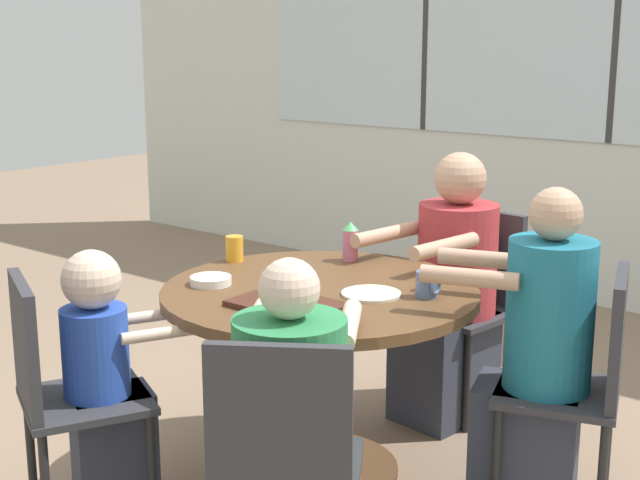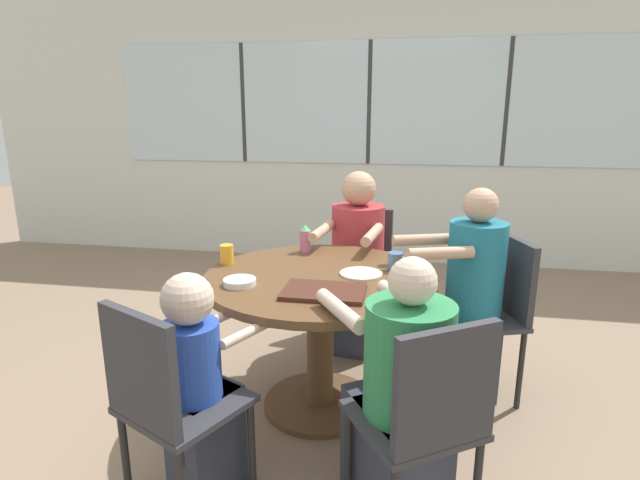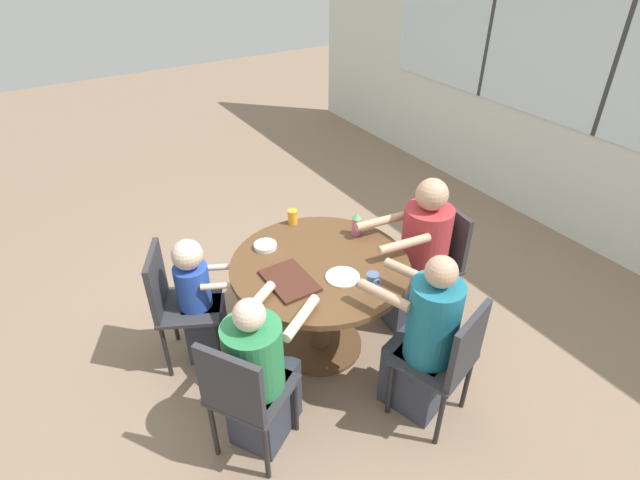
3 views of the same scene
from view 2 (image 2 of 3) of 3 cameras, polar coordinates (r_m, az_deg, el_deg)
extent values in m
plane|color=#8C725B|center=(2.83, 0.00, -18.32)|extent=(16.00, 16.00, 0.00)
cube|color=silver|center=(5.17, 5.63, 12.95)|extent=(8.40, 0.06, 2.80)
cube|color=silver|center=(5.13, 5.65, 15.28)|extent=(5.20, 0.02, 1.18)
cube|color=#333333|center=(5.39, -8.78, 15.14)|extent=(0.04, 0.01, 1.18)
cube|color=#333333|center=(5.12, 5.65, 15.28)|extent=(0.04, 0.01, 1.18)
cube|color=#333333|center=(5.18, 20.61, 14.45)|extent=(0.04, 0.01, 1.18)
cylinder|color=brown|center=(2.51, 0.00, -4.42)|extent=(1.17, 1.17, 0.04)
cylinder|color=brown|center=(2.65, 0.00, -11.98)|extent=(0.14, 0.14, 0.70)
cylinder|color=brown|center=(2.82, 0.00, -18.06)|extent=(0.60, 0.60, 0.03)
cube|color=#333338|center=(3.39, 4.42, -4.12)|extent=(0.45, 0.45, 0.03)
cube|color=#333338|center=(3.49, 5.16, 0.25)|extent=(0.38, 0.08, 0.42)
cylinder|color=black|center=(3.28, 6.57, -9.15)|extent=(0.03, 0.03, 0.44)
cylinder|color=black|center=(3.36, 0.81, -8.51)|extent=(0.03, 0.03, 0.44)
cylinder|color=black|center=(3.59, 7.63, -7.06)|extent=(0.03, 0.03, 0.44)
cylinder|color=black|center=(3.66, 2.35, -6.52)|extent=(0.03, 0.03, 0.44)
cube|color=#333338|center=(2.85, 17.68, -8.47)|extent=(0.50, 0.50, 0.03)
cube|color=#333338|center=(2.85, 21.30, -3.98)|extent=(0.15, 0.37, 0.42)
cylinder|color=black|center=(2.74, 15.53, -14.64)|extent=(0.03, 0.03, 0.44)
cylinder|color=black|center=(3.02, 12.97, -11.63)|extent=(0.03, 0.03, 0.44)
cylinder|color=black|center=(2.89, 21.93, -13.66)|extent=(0.03, 0.03, 0.44)
cylinder|color=black|center=(3.15, 18.87, -10.93)|extent=(0.03, 0.03, 0.44)
cube|color=#333338|center=(1.94, 10.47, -19.53)|extent=(0.55, 0.55, 0.03)
cube|color=#333338|center=(1.70, 14.24, -16.23)|extent=(0.34, 0.24, 0.42)
cylinder|color=black|center=(2.13, 3.23, -23.61)|extent=(0.03, 0.03, 0.44)
cylinder|color=black|center=(2.27, 11.56, -21.17)|extent=(0.03, 0.03, 0.44)
cube|color=#333338|center=(2.06, -15.06, -17.63)|extent=(0.53, 0.53, 0.03)
cube|color=#333338|center=(1.86, -19.94, -13.82)|extent=(0.36, 0.20, 0.42)
cylinder|color=black|center=(2.39, -14.06, -19.34)|extent=(0.03, 0.03, 0.44)
cylinder|color=black|center=(2.18, -7.80, -22.71)|extent=(0.03, 0.03, 0.44)
cylinder|color=black|center=(2.23, -21.30, -22.65)|extent=(0.03, 0.03, 0.44)
cube|color=#333847|center=(3.37, 3.92, -8.25)|extent=(0.36, 0.45, 0.47)
cylinder|color=#B23338|center=(3.28, 4.34, -0.17)|extent=(0.34, 0.34, 0.48)
sphere|color=tan|center=(3.21, 4.46, 5.89)|extent=(0.22, 0.22, 0.22)
cylinder|color=tan|center=(2.94, 6.01, 0.64)|extent=(0.11, 0.38, 0.06)
cylinder|color=tan|center=(3.01, 0.25, 1.06)|extent=(0.11, 0.38, 0.06)
cube|color=#333847|center=(2.90, 15.53, -12.68)|extent=(0.42, 0.36, 0.47)
cylinder|color=#1E7089|center=(2.74, 17.36, -3.32)|extent=(0.29, 0.29, 0.52)
sphere|color=tan|center=(2.66, 17.92, 3.82)|extent=(0.18, 0.18, 0.18)
cylinder|color=tan|center=(2.49, 13.64, -1.47)|extent=(0.33, 0.16, 0.06)
cylinder|color=tan|center=(2.73, 11.63, 0.04)|extent=(0.33, 0.16, 0.06)
cube|color=#333847|center=(2.14, 8.53, -23.07)|extent=(0.45, 0.48, 0.47)
cylinder|color=#2D844C|center=(1.86, 10.10, -13.25)|extent=(0.32, 0.32, 0.42)
sphere|color=beige|center=(1.74, 10.52, -4.64)|extent=(0.17, 0.17, 0.17)
cylinder|color=beige|center=(1.96, 2.31, -8.01)|extent=(0.24, 0.33, 0.06)
cylinder|color=beige|center=(2.09, 9.56, -6.74)|extent=(0.24, 0.33, 0.06)
cube|color=#333847|center=(2.22, -12.86, -21.64)|extent=(0.29, 0.32, 0.47)
cylinder|color=#284CB7|center=(2.00, -14.46, -13.21)|extent=(0.22, 0.22, 0.30)
sphere|color=beige|center=(1.90, -14.94, -6.53)|extent=(0.20, 0.20, 0.20)
cylinder|color=beige|center=(2.15, -12.41, -9.13)|extent=(0.14, 0.24, 0.04)
cylinder|color=beige|center=(2.02, -8.58, -10.59)|extent=(0.14, 0.24, 0.04)
cube|color=#472319|center=(2.25, 0.46, -5.92)|extent=(0.37, 0.25, 0.02)
cylinder|color=slate|center=(2.59, 8.60, -2.44)|extent=(0.08, 0.08, 0.09)
torus|color=slate|center=(2.59, 9.45, -2.47)|extent=(0.01, 0.06, 0.06)
cylinder|color=#CC668C|center=(2.89, -1.71, -0.14)|extent=(0.06, 0.06, 0.13)
cone|color=#4CB266|center=(2.87, -1.73, 1.44)|extent=(0.07, 0.07, 0.03)
cylinder|color=gold|center=(2.71, -10.60, -1.63)|extent=(0.07, 0.07, 0.11)
cylinder|color=white|center=(2.38, -9.16, -4.76)|extent=(0.15, 0.15, 0.03)
cylinder|color=beige|center=(2.52, 4.71, -3.85)|extent=(0.21, 0.21, 0.01)
camera|label=1|loc=(1.55, 105.07, 0.08)|focal=50.00mm
camera|label=3|loc=(2.31, 80.07, 32.38)|focal=28.00mm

